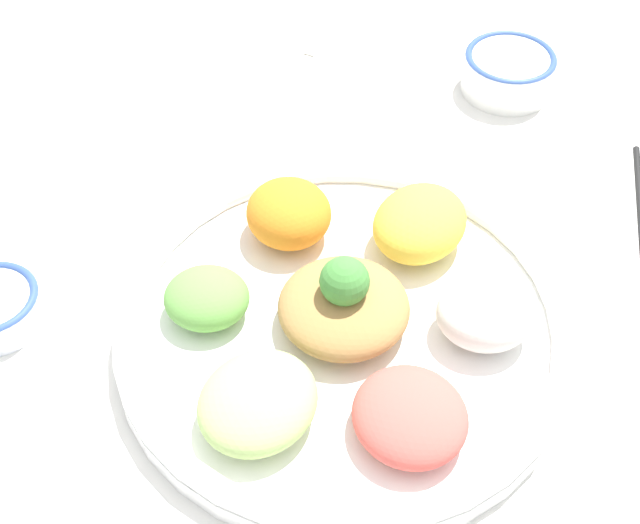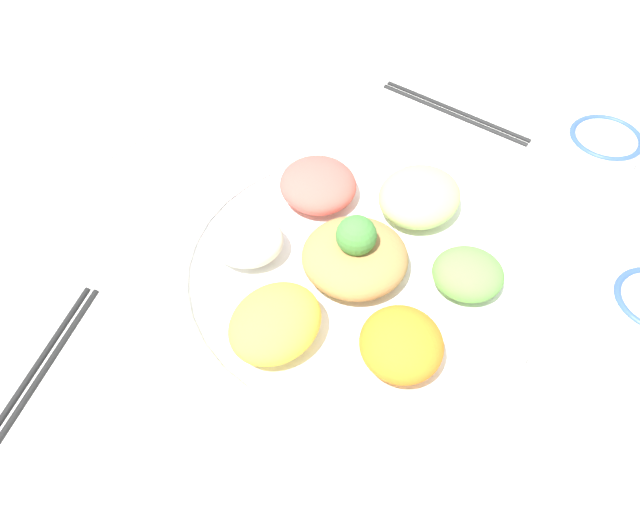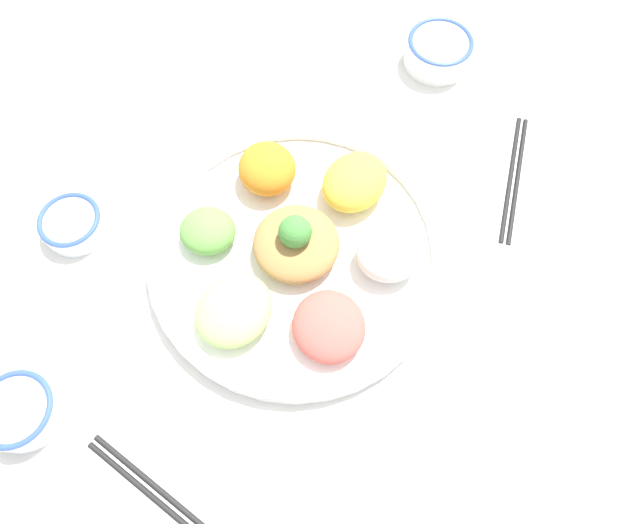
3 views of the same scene
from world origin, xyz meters
TOP-DOWN VIEW (x-y plane):
  - ground_plane at (0.00, 0.00)m, footprint 2.40×2.40m
  - salad_platter at (0.01, 0.01)m, footprint 0.39×0.39m
  - sauce_bowl_red at (0.17, 0.35)m, footprint 0.09×0.09m
  - rice_bowl_blue at (0.02, -0.40)m, footprint 0.10×0.10m
  - sauce_bowl_dark at (0.29, 0.14)m, footprint 0.08×0.08m
  - chopsticks_pair_near at (-0.03, 0.34)m, footprint 0.22×0.02m
  - chopsticks_pair_far at (-0.18, -0.27)m, footprint 0.08×0.21m
  - serving_spoon_main at (0.25, -0.35)m, footprint 0.04×0.12m
  - serving_spoon_extra at (-0.35, 0.08)m, footprint 0.04×0.12m

SIDE VIEW (x-z plane):
  - ground_plane at x=0.00m, z-range 0.00..0.00m
  - serving_spoon_extra at x=-0.35m, z-range 0.00..0.01m
  - serving_spoon_main at x=0.25m, z-range 0.00..0.01m
  - chopsticks_pair_far at x=-0.18m, z-range 0.00..0.01m
  - chopsticks_pair_near at x=-0.03m, z-range 0.00..0.01m
  - sauce_bowl_dark at x=0.29m, z-range 0.00..0.04m
  - sauce_bowl_red at x=0.17m, z-range 0.00..0.04m
  - salad_platter at x=0.01m, z-range -0.02..0.07m
  - rice_bowl_blue at x=0.02m, z-range 0.00..0.05m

